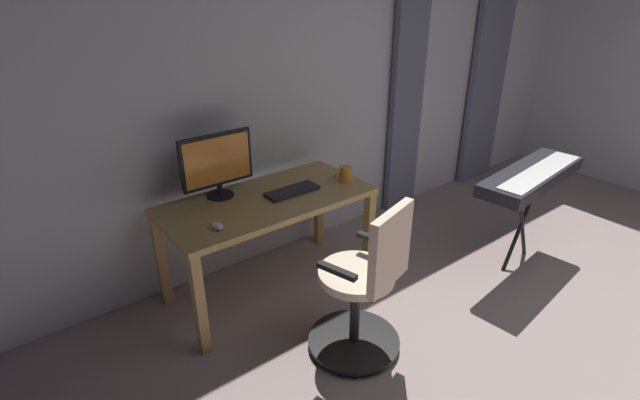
{
  "coord_description": "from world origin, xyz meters",
  "views": [
    {
      "loc": [
        2.63,
        0.33,
        2.08
      ],
      "look_at": [
        1.19,
        -1.53,
        0.94
      ],
      "focal_mm": 26.58,
      "sensor_mm": 36.0,
      "label": 1
    }
  ],
  "objects_px": {
    "mug_coffee": "(345,174)",
    "piano_keyboard": "(532,178)",
    "computer_keyboard": "(292,191)",
    "desk": "(268,211)",
    "computer_monitor": "(217,162)",
    "computer_mouse": "(217,226)",
    "office_chair": "(365,287)"
  },
  "relations": [
    {
      "from": "desk",
      "to": "computer_keyboard",
      "type": "bearing_deg",
      "value": 169.98
    },
    {
      "from": "computer_monitor",
      "to": "desk",
      "type": "bearing_deg",
      "value": 136.0
    },
    {
      "from": "piano_keyboard",
      "to": "computer_monitor",
      "type": "bearing_deg",
      "value": -36.15
    },
    {
      "from": "desk",
      "to": "office_chair",
      "type": "height_order",
      "value": "office_chair"
    },
    {
      "from": "computer_monitor",
      "to": "mug_coffee",
      "type": "bearing_deg",
      "value": 158.33
    },
    {
      "from": "computer_monitor",
      "to": "computer_mouse",
      "type": "height_order",
      "value": "computer_monitor"
    },
    {
      "from": "office_chair",
      "to": "desk",
      "type": "bearing_deg",
      "value": 80.46
    },
    {
      "from": "piano_keyboard",
      "to": "computer_mouse",
      "type": "bearing_deg",
      "value": -24.61
    },
    {
      "from": "computer_keyboard",
      "to": "piano_keyboard",
      "type": "xyz_separation_m",
      "value": [
        -1.53,
        0.85,
        -0.01
      ]
    },
    {
      "from": "computer_monitor",
      "to": "piano_keyboard",
      "type": "distance_m",
      "value": 2.25
    },
    {
      "from": "mug_coffee",
      "to": "computer_keyboard",
      "type": "bearing_deg",
      "value": -10.0
    },
    {
      "from": "office_chair",
      "to": "mug_coffee",
      "type": "distance_m",
      "value": 0.96
    },
    {
      "from": "computer_mouse",
      "to": "mug_coffee",
      "type": "bearing_deg",
      "value": -175.96
    },
    {
      "from": "office_chair",
      "to": "computer_monitor",
      "type": "distance_m",
      "value": 1.24
    },
    {
      "from": "computer_keyboard",
      "to": "mug_coffee",
      "type": "distance_m",
      "value": 0.41
    },
    {
      "from": "desk",
      "to": "computer_monitor",
      "type": "height_order",
      "value": "computer_monitor"
    },
    {
      "from": "computer_mouse",
      "to": "piano_keyboard",
      "type": "relative_size",
      "value": 0.09
    },
    {
      "from": "desk",
      "to": "computer_monitor",
      "type": "bearing_deg",
      "value": -44.0
    },
    {
      "from": "computer_keyboard",
      "to": "office_chair",
      "type": "bearing_deg",
      "value": 84.16
    },
    {
      "from": "office_chair",
      "to": "computer_monitor",
      "type": "bearing_deg",
      "value": 90.71
    },
    {
      "from": "office_chair",
      "to": "computer_keyboard",
      "type": "xyz_separation_m",
      "value": [
        -0.09,
        -0.84,
        0.27
      ]
    },
    {
      "from": "desk",
      "to": "piano_keyboard",
      "type": "height_order",
      "value": "piano_keyboard"
    },
    {
      "from": "computer_monitor",
      "to": "computer_mouse",
      "type": "bearing_deg",
      "value": 60.99
    },
    {
      "from": "computer_mouse",
      "to": "computer_keyboard",
      "type": "bearing_deg",
      "value": -167.1
    },
    {
      "from": "mug_coffee",
      "to": "piano_keyboard",
      "type": "bearing_deg",
      "value": 145.12
    },
    {
      "from": "desk",
      "to": "piano_keyboard",
      "type": "bearing_deg",
      "value": 152.61
    },
    {
      "from": "office_chair",
      "to": "computer_keyboard",
      "type": "bearing_deg",
      "value": 68.25
    },
    {
      "from": "computer_keyboard",
      "to": "computer_mouse",
      "type": "height_order",
      "value": "computer_mouse"
    },
    {
      "from": "mug_coffee",
      "to": "piano_keyboard",
      "type": "height_order",
      "value": "mug_coffee"
    },
    {
      "from": "piano_keyboard",
      "to": "mug_coffee",
      "type": "bearing_deg",
      "value": -41.3
    },
    {
      "from": "office_chair",
      "to": "piano_keyboard",
      "type": "relative_size",
      "value": 0.89
    },
    {
      "from": "computer_monitor",
      "to": "mug_coffee",
      "type": "distance_m",
      "value": 0.9
    }
  ]
}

